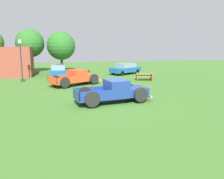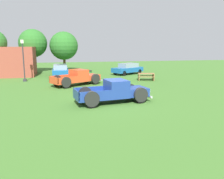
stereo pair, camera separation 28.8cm
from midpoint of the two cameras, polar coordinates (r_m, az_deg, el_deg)
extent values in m
plane|color=#3D6B28|center=(15.70, -0.81, -3.12)|extent=(80.00, 80.00, 0.00)
cube|color=navy|center=(16.08, 5.14, -0.41)|extent=(1.72, 1.74, 0.55)
cube|color=silver|center=(16.45, 7.54, -0.21)|extent=(0.26, 1.37, 0.47)
sphere|color=silver|center=(16.96, 6.46, 0.24)|extent=(0.20, 0.20, 0.20)
sphere|color=silver|center=(15.92, 8.57, -0.51)|extent=(0.20, 0.20, 0.20)
cube|color=navy|center=(15.44, 0.50, 0.30)|extent=(1.54, 1.86, 1.16)
cube|color=#8C9EA8|center=(15.64, 2.58, 1.38)|extent=(0.25, 1.44, 0.51)
cube|color=navy|center=(14.98, -5.55, -2.14)|extent=(2.34, 1.98, 0.10)
cube|color=navy|center=(15.67, -6.42, -0.36)|extent=(2.10, 0.39, 0.55)
cube|color=navy|center=(14.16, -4.64, -1.52)|extent=(2.10, 0.39, 0.55)
cube|color=navy|center=(14.66, -9.39, -1.21)|extent=(0.33, 1.68, 0.55)
cylinder|color=black|center=(16.88, 3.81, -0.82)|extent=(0.79, 0.33, 0.77)
cylinder|color=#B7B7BC|center=(16.89, 3.79, -0.81)|extent=(0.34, 0.28, 0.31)
cylinder|color=black|center=(16.84, 3.82, -0.17)|extent=(1.00, 0.42, 0.97)
cylinder|color=black|center=(15.41, 6.57, -1.98)|extent=(0.79, 0.33, 0.77)
cylinder|color=#B7B7BC|center=(15.40, 6.58, -1.99)|extent=(0.34, 0.28, 0.31)
cylinder|color=black|center=(15.37, 6.58, -1.28)|extent=(1.00, 0.42, 0.97)
cylinder|color=black|center=(15.72, -7.32, -1.75)|extent=(0.79, 0.33, 0.77)
cylinder|color=#B7B7BC|center=(15.73, -7.33, -1.74)|extent=(0.34, 0.28, 0.31)
cylinder|color=black|center=(15.68, -7.34, -1.06)|extent=(1.00, 0.42, 0.97)
cylinder|color=black|center=(14.13, -5.54, -3.13)|extent=(0.79, 0.33, 0.77)
cylinder|color=#B7B7BC|center=(14.13, -5.53, -3.14)|extent=(0.34, 0.28, 0.31)
cylinder|color=black|center=(14.09, -5.55, -2.37)|extent=(1.00, 0.42, 0.97)
cube|color=silver|center=(16.53, 7.64, -1.27)|extent=(0.37, 1.83, 0.12)
cube|color=#D14723|center=(23.44, -6.15, 3.08)|extent=(2.04, 2.04, 0.55)
cube|color=silver|center=(23.90, -4.67, 3.25)|extent=(0.71, 1.22, 0.46)
sphere|color=silver|center=(24.36, -5.59, 3.44)|extent=(0.20, 0.20, 0.20)
sphere|color=silver|center=(23.41, -3.80, 3.18)|extent=(0.20, 0.20, 0.20)
cube|color=#D14723|center=(22.60, -8.99, 3.49)|extent=(1.94, 2.08, 1.14)
cube|color=#8C9EA8|center=(22.91, -7.75, 4.25)|extent=(0.73, 1.27, 0.50)
cube|color=#D14723|center=(21.79, -12.63, 1.70)|extent=(2.63, 2.47, 0.10)
cube|color=#D14723|center=(22.42, -13.69, 2.74)|extent=(1.86, 1.08, 0.55)
cube|color=#D14723|center=(21.07, -11.58, 2.33)|extent=(1.86, 1.08, 0.55)
cube|color=#D14723|center=(21.26, -15.00, 2.25)|extent=(0.88, 1.49, 0.55)
cylinder|color=black|center=(24.14, -7.32, 2.62)|extent=(0.77, 0.56, 0.76)
cylinder|color=#B7B7BC|center=(24.15, -7.33, 2.62)|extent=(0.38, 0.36, 0.30)
cylinder|color=black|center=(24.12, -7.33, 3.07)|extent=(0.97, 0.71, 0.95)
cylinder|color=black|center=(22.82, -4.88, 2.20)|extent=(0.77, 0.56, 0.76)
cylinder|color=#B7B7BC|center=(22.81, -4.86, 2.20)|extent=(0.38, 0.36, 0.30)
cylinder|color=black|center=(22.79, -4.88, 2.67)|extent=(0.97, 0.71, 0.95)
cylinder|color=black|center=(22.40, -14.26, 1.74)|extent=(0.77, 0.56, 0.76)
cylinder|color=#B7B7BC|center=(22.41, -14.27, 1.74)|extent=(0.38, 0.36, 0.30)
cylinder|color=black|center=(22.37, -14.28, 2.22)|extent=(0.97, 0.71, 0.95)
cylinder|color=black|center=(20.96, -12.06, 1.23)|extent=(0.77, 0.56, 0.76)
cylinder|color=#B7B7BC|center=(20.95, -12.04, 1.23)|extent=(0.38, 0.36, 0.30)
cylinder|color=black|center=(20.93, -12.08, 1.75)|extent=(0.97, 0.71, 0.95)
cube|color=silver|center=(23.97, -4.59, 2.52)|extent=(0.97, 1.63, 0.12)
cube|color=#195699|center=(29.38, -13.50, 4.38)|extent=(1.87, 4.56, 0.62)
cube|color=#7F939E|center=(29.17, -13.55, 5.51)|extent=(1.57, 2.55, 0.57)
cylinder|color=black|center=(30.96, -15.03, 4.04)|extent=(0.21, 0.66, 0.66)
cylinder|color=black|center=(30.97, -11.96, 4.18)|extent=(0.21, 0.66, 0.66)
cylinder|color=black|center=(27.88, -15.15, 3.33)|extent=(0.21, 0.66, 0.66)
cylinder|color=black|center=(27.89, -11.74, 3.48)|extent=(0.21, 0.66, 0.66)
cube|color=#195699|center=(31.03, 3.07, 4.95)|extent=(4.74, 3.78, 0.60)
cube|color=#7F939E|center=(31.09, 3.27, 6.03)|extent=(2.91, 2.56, 0.55)
cylinder|color=black|center=(29.43, 2.19, 4.05)|extent=(0.66, 0.50, 0.64)
cylinder|color=black|center=(30.56, 0.02, 4.31)|extent=(0.66, 0.50, 0.64)
cylinder|color=black|center=(31.65, 6.00, 4.48)|extent=(0.66, 0.50, 0.64)
cylinder|color=black|center=(32.70, 3.84, 4.71)|extent=(0.66, 0.50, 0.64)
cube|color=#2D2D33|center=(26.49, -21.61, 2.12)|extent=(0.36, 0.36, 0.25)
cylinder|color=#2D2D33|center=(26.29, -21.92, 6.47)|extent=(0.12, 0.12, 3.79)
cube|color=#F2EACC|center=(26.24, -22.24, 10.99)|extent=(0.28, 0.28, 0.36)
cone|color=#2D2D33|center=(26.24, -22.27, 11.38)|extent=(0.32, 0.32, 0.14)
cube|color=olive|center=(25.81, 7.70, 3.97)|extent=(1.95, 1.26, 0.06)
cube|color=olive|center=(25.26, 7.82, 3.13)|extent=(1.81, 0.76, 0.05)
cube|color=olive|center=(26.44, 7.56, 3.48)|extent=(1.81, 0.76, 0.05)
cube|color=olive|center=(25.79, 5.91, 3.17)|extent=(0.46, 1.37, 0.75)
cube|color=olive|center=(25.95, 9.44, 3.13)|extent=(0.46, 1.37, 0.75)
cylinder|color=#2D6B2D|center=(27.12, -6.44, 3.64)|extent=(0.56, 0.56, 0.85)
cylinder|color=black|center=(27.06, -6.46, 4.63)|extent=(0.59, 0.59, 0.10)
cylinder|color=brown|center=(34.75, -12.57, 6.17)|extent=(0.36, 0.36, 2.25)
sphere|color=#286623|center=(34.65, -12.76, 10.55)|extent=(4.08, 4.08, 4.08)
cylinder|color=brown|center=(35.23, -19.67, 6.18)|extent=(0.36, 0.36, 2.65)
sphere|color=#286623|center=(35.14, -19.96, 10.76)|extent=(3.97, 3.97, 3.97)
cube|color=brown|center=(31.72, -25.23, 6.26)|extent=(6.38, 4.40, 3.66)
camera|label=1|loc=(0.14, -90.54, -0.10)|focal=36.79mm
camera|label=2|loc=(0.14, 89.46, 0.10)|focal=36.79mm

